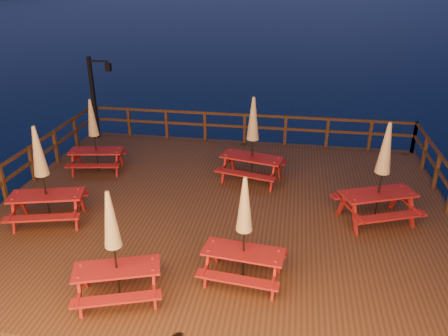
% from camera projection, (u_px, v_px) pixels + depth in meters
% --- Properties ---
extents(ground, '(500.00, 500.00, 0.00)m').
position_uv_depth(ground, '(223.00, 220.00, 11.83)').
color(ground, '#051432').
rests_on(ground, ground).
extents(deck, '(12.00, 10.00, 0.40)m').
position_uv_depth(deck, '(223.00, 213.00, 11.75)').
color(deck, '#462B16').
rests_on(deck, ground).
extents(deck_piles, '(11.44, 9.44, 1.40)m').
position_uv_depth(deck_piles, '(223.00, 229.00, 11.96)').
color(deck_piles, '#3C2413').
rests_on(deck_piles, ground).
extents(railing, '(11.80, 9.75, 1.10)m').
position_uv_depth(railing, '(232.00, 155.00, 12.94)').
color(railing, '#3C2413').
rests_on(railing, deck).
extents(lamp_post, '(0.85, 0.18, 3.00)m').
position_uv_depth(lamp_post, '(97.00, 90.00, 15.80)').
color(lamp_post, black).
rests_on(lamp_post, deck).
extents(picnic_table_0, '(1.95, 1.77, 2.31)m').
position_uv_depth(picnic_table_0, '(114.00, 245.00, 7.97)').
color(picnic_table_0, maroon).
rests_on(picnic_table_0, deck).
extents(picnic_table_1, '(1.75, 1.50, 2.32)m').
position_uv_depth(picnic_table_1, '(244.00, 229.00, 8.45)').
color(picnic_table_1, maroon).
rests_on(picnic_table_1, deck).
extents(picnic_table_2, '(1.82, 1.58, 2.31)m').
position_uv_depth(picnic_table_2, '(94.00, 135.00, 13.28)').
color(picnic_table_2, maroon).
rests_on(picnic_table_2, deck).
extents(picnic_table_3, '(2.09, 1.85, 2.57)m').
position_uv_depth(picnic_table_3, '(253.00, 139.00, 12.60)').
color(picnic_table_3, maroon).
rests_on(picnic_table_3, deck).
extents(picnic_table_4, '(2.25, 2.07, 2.61)m').
position_uv_depth(picnic_table_4, '(382.00, 172.00, 10.49)').
color(picnic_table_4, maroon).
rests_on(picnic_table_4, deck).
extents(picnic_table_5, '(2.08, 1.85, 2.52)m').
position_uv_depth(picnic_table_5, '(42.00, 174.00, 10.48)').
color(picnic_table_5, maroon).
rests_on(picnic_table_5, deck).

